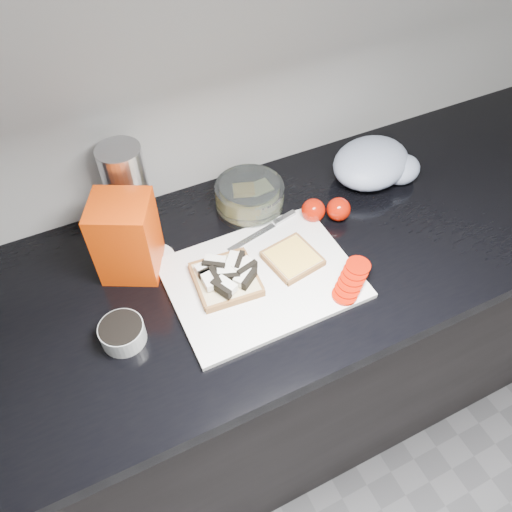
{
  "coord_description": "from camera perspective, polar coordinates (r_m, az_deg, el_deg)",
  "views": [
    {
      "loc": [
        -0.36,
        0.54,
        1.76
      ],
      "look_at": [
        -0.06,
        1.17,
        0.95
      ],
      "focal_mm": 35.0,
      "sensor_mm": 36.0,
      "label": 1
    }
  ],
  "objects": [
    {
      "name": "base_cabinet",
      "position": [
        1.53,
        1.4,
        -11.34
      ],
      "size": [
        3.5,
        0.6,
        0.86
      ],
      "primitive_type": "cube",
      "color": "black",
      "rests_on": "ground"
    },
    {
      "name": "cutting_board",
      "position": [
        1.09,
        0.69,
        -2.58
      ],
      "size": [
        0.4,
        0.3,
        0.01
      ],
      "primitive_type": "cube",
      "color": "white",
      "rests_on": "countertop"
    },
    {
      "name": "steel_canister",
      "position": [
        1.16,
        -14.41,
        7.21
      ],
      "size": [
        0.1,
        0.1,
        0.23
      ],
      "primitive_type": "cylinder",
      "color": "#B5B5BA",
      "rests_on": "countertop"
    },
    {
      "name": "knife",
      "position": [
        1.19,
        1.72,
        3.45
      ],
      "size": [
        0.2,
        0.06,
        0.01
      ],
      "rotation": [
        0.0,
        0.0,
        0.22
      ],
      "color": "#B6B7BB",
      "rests_on": "cutting_board"
    },
    {
      "name": "bread_right",
      "position": [
        1.11,
        4.18,
        -0.28
      ],
      "size": [
        0.13,
        0.13,
        0.02
      ],
      "rotation": [
        0.0,
        0.0,
        0.16
      ],
      "color": "beige",
      "rests_on": "cutting_board"
    },
    {
      "name": "tub_lid",
      "position": [
        1.15,
        -11.6,
        -0.42
      ],
      "size": [
        0.13,
        0.13,
        0.01
      ],
      "primitive_type": "cylinder",
      "rotation": [
        0.0,
        0.0,
        -0.38
      ],
      "color": "silver",
      "rests_on": "countertop"
    },
    {
      "name": "glass_bowl",
      "position": [
        1.23,
        -0.75,
        6.76
      ],
      "size": [
        0.17,
        0.17,
        0.07
      ],
      "rotation": [
        0.0,
        0.0,
        -0.34
      ],
      "color": "silver",
      "rests_on": "countertop"
    },
    {
      "name": "bread_left",
      "position": [
        1.07,
        -3.46,
        -2.43
      ],
      "size": [
        0.15,
        0.15,
        0.04
      ],
      "rotation": [
        0.0,
        0.0,
        -0.08
      ],
      "color": "beige",
      "rests_on": "cutting_board"
    },
    {
      "name": "grocery_bag",
      "position": [
        1.35,
        13.49,
        10.22
      ],
      "size": [
        0.26,
        0.23,
        0.1
      ],
      "rotation": [
        0.0,
        0.0,
        0.29
      ],
      "color": "#A3B3C9",
      "rests_on": "countertop"
    },
    {
      "name": "tomato_slices",
      "position": [
        1.08,
        10.85,
        -2.73
      ],
      "size": [
        0.12,
        0.11,
        0.03
      ],
      "rotation": [
        0.0,
        0.0,
        0.16
      ],
      "color": "#A71303",
      "rests_on": "cutting_board"
    },
    {
      "name": "countertop",
      "position": [
        1.16,
        1.8,
        -0.36
      ],
      "size": [
        3.5,
        0.64,
        0.04
      ],
      "primitive_type": "cube",
      "color": "black",
      "rests_on": "base_cabinet"
    },
    {
      "name": "seed_tub",
      "position": [
        1.03,
        -15.04,
        -8.43
      ],
      "size": [
        0.09,
        0.09,
        0.05
      ],
      "color": "#9FA4A4",
      "rests_on": "countertop"
    },
    {
      "name": "bread_bag",
      "position": [
        1.09,
        -14.58,
        2.05
      ],
      "size": [
        0.16,
        0.16,
        0.19
      ],
      "primitive_type": "cube",
      "rotation": [
        0.0,
        0.0,
        -0.47
      ],
      "color": "red",
      "rests_on": "countertop"
    },
    {
      "name": "whole_tomatoes",
      "position": [
        1.22,
        7.99,
        5.25
      ],
      "size": [
        0.12,
        0.08,
        0.06
      ],
      "rotation": [
        0.0,
        0.0,
        -0.06
      ],
      "color": "#A71303",
      "rests_on": "countertop"
    }
  ]
}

